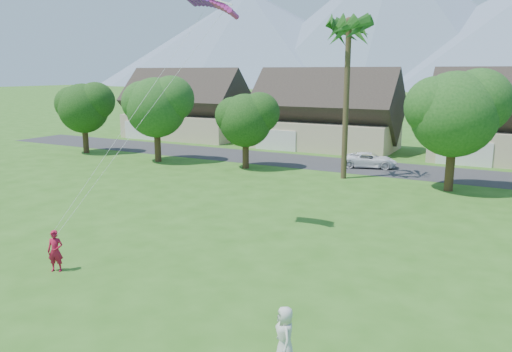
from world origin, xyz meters
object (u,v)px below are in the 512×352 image
Objects in this scene: kite_flyer at (55,251)px; parafoil_kite at (213,3)px; parked_car at (369,160)px; watcher at (285,336)px.

kite_flyer is 0.68× the size of parafoil_kite.
kite_flyer is at bearing 154.87° from parked_car.
parked_car is (-6.32, 31.21, -0.21)m from watcher.
parafoil_kite is (3.11, 7.86, 10.77)m from kite_flyer.
parafoil_kite is (-2.10, -21.73, 11.00)m from parked_car.
parked_car is at bearing 153.18° from watcher.
kite_flyer is 11.64m from watcher.
kite_flyer is 30.04m from parked_car.
watcher is (11.53, -1.63, -0.02)m from kite_flyer.
kite_flyer reaches higher than watcher.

